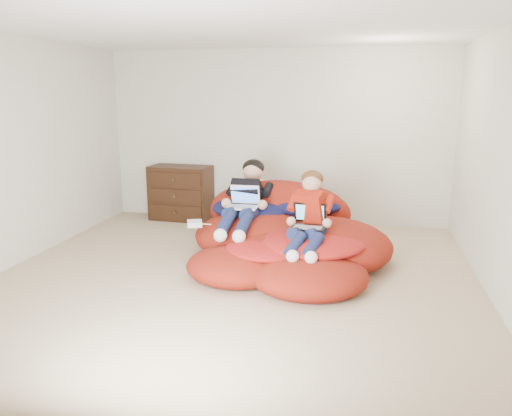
{
  "coord_description": "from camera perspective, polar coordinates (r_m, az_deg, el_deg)",
  "views": [
    {
      "loc": [
        1.26,
        -4.73,
        1.91
      ],
      "look_at": [
        0.18,
        0.3,
        0.7
      ],
      "focal_mm": 35.0,
      "sensor_mm": 36.0,
      "label": 1
    }
  ],
  "objects": [
    {
      "name": "dresser",
      "position": [
        7.63,
        -8.58,
        1.73
      ],
      "size": [
        0.93,
        0.54,
        0.82
      ],
      "color": "black",
      "rests_on": "ground"
    },
    {
      "name": "beanbag_pile",
      "position": [
        5.77,
        3.46,
        -3.44
      ],
      "size": [
        2.33,
        2.42,
        0.89
      ],
      "color": "maroon",
      "rests_on": "ground"
    },
    {
      "name": "power_adapter",
      "position": [
        5.79,
        -7.03,
        -1.77
      ],
      "size": [
        0.22,
        0.22,
        0.06
      ],
      "primitive_type": "cube",
      "rotation": [
        0.0,
        0.0,
        0.37
      ],
      "color": "white",
      "rests_on": "beanbag_pile"
    },
    {
      "name": "older_boy",
      "position": [
        5.97,
        -1.1,
        1.34
      ],
      "size": [
        0.4,
        1.38,
        0.74
      ],
      "color": "black",
      "rests_on": "beanbag_pile"
    },
    {
      "name": "cream_pillow",
      "position": [
        6.64,
        -0.02,
        2.04
      ],
      "size": [
        0.47,
        0.3,
        0.3
      ],
      "primitive_type": "ellipsoid",
      "color": "white",
      "rests_on": "beanbag_pile"
    },
    {
      "name": "younger_boy",
      "position": [
        5.31,
        6.11,
        -0.53
      ],
      "size": [
        0.43,
        1.01,
        0.78
      ],
      "color": "#B72210",
      "rests_on": "beanbag_pile"
    },
    {
      "name": "laptop_white",
      "position": [
        5.85,
        -1.42,
        0.75
      ],
      "size": [
        0.35,
        0.32,
        0.25
      ],
      "color": "white",
      "rests_on": "older_boy"
    },
    {
      "name": "room_shell",
      "position": [
        5.18,
        -2.67,
        -5.82
      ],
      "size": [
        5.1,
        5.1,
        2.77
      ],
      "color": "tan",
      "rests_on": "ground"
    },
    {
      "name": "laptop_black",
      "position": [
        5.31,
        6.06,
        -1.47
      ],
      "size": [
        0.35,
        0.35,
        0.24
      ],
      "color": "black",
      "rests_on": "younger_boy"
    }
  ]
}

